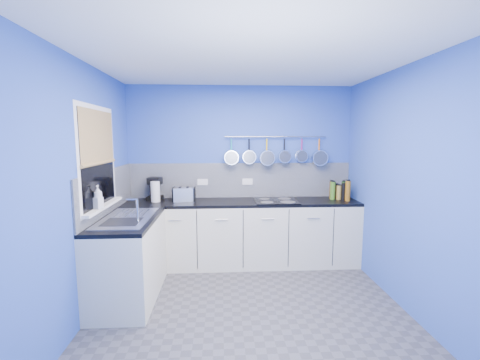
{
  "coord_description": "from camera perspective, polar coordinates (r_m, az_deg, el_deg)",
  "views": [
    {
      "loc": [
        -0.27,
        -3.19,
        1.77
      ],
      "look_at": [
        -0.05,
        0.75,
        1.25
      ],
      "focal_mm": 24.27,
      "sensor_mm": 36.0,
      "label": 1
    }
  ],
  "objects": [
    {
      "name": "soap_bottle_a",
      "position": [
        3.59,
        -23.69,
        -2.73
      ],
      "size": [
        0.1,
        0.1,
        0.24
      ],
      "primitive_type": "imported",
      "rotation": [
        0.0,
        0.0,
        0.14
      ],
      "color": "white",
      "rests_on": "window_sill"
    },
    {
      "name": "condiment_6",
      "position": [
        4.7,
        18.43,
        -1.84
      ],
      "size": [
        0.07,
        0.07,
        0.28
      ],
      "primitive_type": "cylinder",
      "color": "#8C5914",
      "rests_on": "worktop_back"
    },
    {
      "name": "worktop_left",
      "position": [
        3.74,
        -19.21,
        -6.66
      ],
      "size": [
        0.6,
        1.2,
        0.04
      ],
      "primitive_type": "cube",
      "color": "black",
      "rests_on": "cabinet_run_left"
    },
    {
      "name": "floor",
      "position": [
        3.66,
        1.55,
        -21.59
      ],
      "size": [
        3.2,
        3.0,
        0.02
      ],
      "primitive_type": "cube",
      "color": "#47474C",
      "rests_on": "ground"
    },
    {
      "name": "condiment_0",
      "position": [
        4.88,
        17.69,
        -1.69
      ],
      "size": [
        0.05,
        0.05,
        0.24
      ],
      "primitive_type": "cylinder",
      "color": "#265919",
      "rests_on": "worktop_back"
    },
    {
      "name": "mixer_tap",
      "position": [
        3.5,
        -17.59,
        -5.05
      ],
      "size": [
        0.12,
        0.08,
        0.26
      ],
      "primitive_type": null,
      "color": "silver",
      "rests_on": "worktop_left"
    },
    {
      "name": "wall_back",
      "position": [
        4.73,
        0.09,
        1.19
      ],
      "size": [
        3.2,
        0.02,
        2.5
      ],
      "primitive_type": "cube",
      "color": "#3151B3",
      "rests_on": "ground"
    },
    {
      "name": "paper_towel",
      "position": [
        4.55,
        -14.66,
        -2.0
      ],
      "size": [
        0.15,
        0.15,
        0.28
      ],
      "primitive_type": "cylinder",
      "rotation": [
        0.0,
        0.0,
        -0.3
      ],
      "color": "white",
      "rests_on": "worktop_back"
    },
    {
      "name": "pan_5",
      "position": [
        4.84,
        13.72,
        4.94
      ],
      "size": [
        0.23,
        0.11,
        0.42
      ],
      "primitive_type": null,
      "color": "silver",
      "rests_on": "pot_rail"
    },
    {
      "name": "hob",
      "position": [
        4.48,
        6.32,
        -3.66
      ],
      "size": [
        0.58,
        0.51,
        0.01
      ],
      "primitive_type": "cube",
      "color": "black",
      "rests_on": "worktop_back"
    },
    {
      "name": "cabinet_run_back",
      "position": [
        4.59,
        0.31,
        -9.45
      ],
      "size": [
        3.2,
        0.6,
        0.86
      ],
      "primitive_type": "cube",
      "color": "beige",
      "rests_on": "ground"
    },
    {
      "name": "sink_unit",
      "position": [
        3.74,
        -19.22,
        -6.31
      ],
      "size": [
        0.5,
        0.95,
        0.01
      ],
      "primitive_type": "cube",
      "color": "silver",
      "rests_on": "worktop_left"
    },
    {
      "name": "condiment_2",
      "position": [
        4.81,
        15.73,
        -1.7
      ],
      "size": [
        0.05,
        0.05,
        0.25
      ],
      "primitive_type": "cylinder",
      "color": "brown",
      "rests_on": "worktop_back"
    },
    {
      "name": "pan_0",
      "position": [
        4.63,
        -1.54,
        5.18
      ],
      "size": [
        0.2,
        0.12,
        0.39
      ],
      "primitive_type": null,
      "color": "silver",
      "rests_on": "pot_rail"
    },
    {
      "name": "backsplash_back",
      "position": [
        4.72,
        0.1,
        -0.04
      ],
      "size": [
        3.2,
        0.02,
        0.5
      ],
      "primitive_type": "cube",
      "color": "#9C9EA5",
      "rests_on": "wall_back"
    },
    {
      "name": "canister",
      "position": [
        4.57,
        -8.89,
        -2.73
      ],
      "size": [
        0.11,
        0.11,
        0.13
      ],
      "primitive_type": "cylinder",
      "rotation": [
        0.0,
        0.0,
        -0.23
      ],
      "color": "silver",
      "rests_on": "worktop_back"
    },
    {
      "name": "worktop_back",
      "position": [
        4.48,
        0.31,
        -3.94
      ],
      "size": [
        3.2,
        0.6,
        0.04
      ],
      "primitive_type": "cube",
      "color": "black",
      "rests_on": "cabinet_run_back"
    },
    {
      "name": "window_sill",
      "position": [
        3.79,
        -22.96,
        -4.28
      ],
      "size": [
        0.1,
        0.98,
        0.03
      ],
      "primitive_type": "cube",
      "color": "white",
      "rests_on": "wall_left"
    },
    {
      "name": "pan_3",
      "position": [
        4.72,
        7.79,
        5.28
      ],
      "size": [
        0.18,
        0.1,
        0.37
      ],
      "primitive_type": null,
      "color": "silver",
      "rests_on": "pot_rail"
    },
    {
      "name": "window_frame",
      "position": [
        3.73,
        -23.72,
        3.51
      ],
      "size": [
        0.01,
        1.0,
        1.1
      ],
      "primitive_type": "cube",
      "color": "white",
      "rests_on": "wall_left"
    },
    {
      "name": "window_glass",
      "position": [
        3.73,
        -23.65,
        3.51
      ],
      "size": [
        0.01,
        0.9,
        1.0
      ],
      "primitive_type": "cube",
      "color": "black",
      "rests_on": "wall_left"
    },
    {
      "name": "wall_left",
      "position": [
        3.49,
        -25.71,
        -1.78
      ],
      "size": [
        0.02,
        3.0,
        2.5
      ],
      "primitive_type": "cube",
      "color": "#3151B3",
      "rests_on": "ground"
    },
    {
      "name": "pan_2",
      "position": [
        4.68,
        4.72,
        5.1
      ],
      "size": [
        0.22,
        0.13,
        0.41
      ],
      "primitive_type": null,
      "color": "silver",
      "rests_on": "pot_rail"
    },
    {
      "name": "wall_right",
      "position": [
        3.74,
        27.06,
        -1.3
      ],
      "size": [
        0.02,
        3.0,
        2.5
      ],
      "primitive_type": "cube",
      "color": "#3151B3",
      "rests_on": "ground"
    },
    {
      "name": "condiment_3",
      "position": [
        4.79,
        17.73,
        -2.0
      ],
      "size": [
        0.07,
        0.07,
        0.22
      ],
      "primitive_type": "cylinder",
      "color": "black",
      "rests_on": "worktop_back"
    },
    {
      "name": "soap_bottle_b",
      "position": [
        3.59,
        -23.72,
        -3.29
      ],
      "size": [
        0.1,
        0.1,
        0.17
      ],
      "primitive_type": "imported",
      "rotation": [
        0.0,
        0.0,
        -0.39
      ],
      "color": "white",
      "rests_on": "window_sill"
    },
    {
      "name": "ceiling",
      "position": [
        3.28,
        1.72,
        20.55
      ],
      "size": [
        3.2,
        3.0,
        0.02
      ],
      "primitive_type": "cube",
      "color": "white",
      "rests_on": "ground"
    },
    {
      "name": "toaster",
      "position": [
        4.53,
        -9.8,
        -2.48
      ],
      "size": [
        0.31,
        0.2,
        0.19
      ],
      "primitive_type": "cube",
      "rotation": [
        0.0,
        0.0,
        0.13
      ],
      "color": "silver",
      "rests_on": "worktop_back"
    },
    {
      "name": "backsplash_left",
      "position": [
        4.06,
        -22.13,
        -1.83
      ],
      "size": [
        0.02,
        1.8,
        0.5
      ],
      "primitive_type": "cube",
      "color": "#9C9EA5",
      "rests_on": "wall_left"
    },
    {
      "name": "pot_rail",
      "position": [
        4.7,
        6.28,
        7.58
      ],
      "size": [
        1.45,
        0.02,
        0.02
      ],
      "primitive_type": "cylinder",
      "rotation": [
        0.0,
        1.57,
        0.0
      ],
      "color": "silver",
      "rests_on": "wall_back"
    },
    {
      "name": "wall_front",
      "position": [
        1.78,
        5.81,
        -9.46
      ],
      "size": [
        3.2,
        0.02,
        2.5
      ],
      "primitive_type": "cube",
      "color": "#3151B3",
      "rests_on": "ground"
    },
    {
      "name": "condiment_5",
      "position": [
        4.75,
        16.0,
        -1.82
      ],
      "size": [
        0.07,
        0.07,
        0.25
      ],
      "primitive_type": "cylinder",
      "color": "#3F721E",
      "rests_on": "worktop_back"
    },
    {
      "name": "pan_1",
      "position": [
        4.65,
        1.61,
        5.24
      ],
      "size": [
        0.2,
        0.09,
        0.39
      ],
      "primitive_type": null,
      "color": "silver",
      "rests_on": "pot_rail"
    },
    {
      "name": "pan_4",
      "position": [
        4.77,
        10.8,
        5.29
      ],
      "size": [
        0.18,
        0.06,
        0.37
      ],
      "primitive_type": null,
      "color": "silver",
      "rests_on": "pot_rail"
    },
    {
      "name": "condiment_1",
      "position": [
        4.85,
        16.53,
        -1.98
      ],
      "size": [
        0.07,
        0.07,
        0.19
      ],
      "primitive_type": "cylinder",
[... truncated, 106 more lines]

